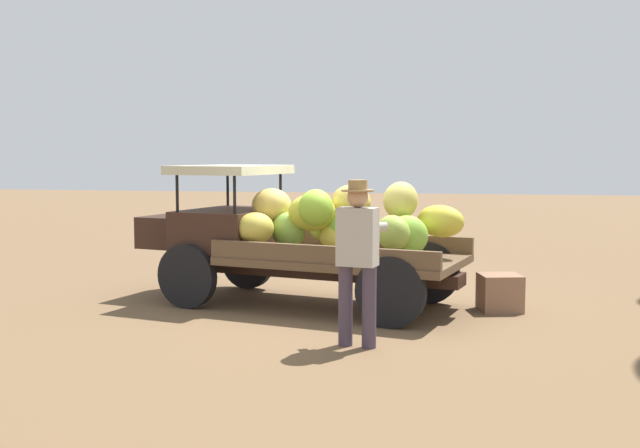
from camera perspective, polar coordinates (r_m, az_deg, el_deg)
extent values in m
plane|color=brown|center=(9.99, 1.03, -6.28)|extent=(60.00, 60.00, 0.00)
cube|color=#331F16|center=(9.93, -0.53, -3.59)|extent=(4.00, 1.32, 0.16)
cylinder|color=black|center=(9.95, -10.10, -3.95)|extent=(0.85, 0.32, 0.84)
cylinder|color=black|center=(11.29, -5.55, -2.80)|extent=(0.85, 0.32, 0.84)
cylinder|color=black|center=(8.71, 5.40, -5.20)|extent=(0.85, 0.32, 0.84)
cylinder|color=black|center=(10.22, 8.27, -3.68)|extent=(0.85, 0.32, 0.84)
cube|color=brown|center=(9.73, 1.89, -2.71)|extent=(3.31, 2.35, 0.10)
cube|color=brown|center=(8.97, -0.04, -2.34)|extent=(2.94, 0.75, 0.22)
cube|color=brown|center=(10.44, 3.54, -1.28)|extent=(2.94, 0.75, 0.22)
cube|color=#331F16|center=(10.44, -6.78, -0.40)|extent=(1.41, 1.73, 0.55)
cube|color=#331F16|center=(10.93, -10.83, -0.49)|extent=(0.92, 1.19, 0.44)
cylinder|color=black|center=(10.10, -10.84, 2.48)|extent=(0.04, 0.04, 0.55)
cylinder|color=black|center=(11.18, -7.06, 2.80)|extent=(0.04, 0.04, 0.55)
cylinder|color=black|center=(9.62, -6.53, 2.41)|extent=(0.04, 0.04, 0.55)
cylinder|color=black|center=(10.75, -3.03, 2.73)|extent=(0.04, 0.04, 0.55)
cube|color=beige|center=(10.39, -6.83, 4.13)|extent=(1.53, 1.75, 0.12)
ellipsoid|color=gold|center=(9.77, 2.39, 1.70)|extent=(0.76, 0.76, 0.45)
ellipsoid|color=gold|center=(9.67, 1.30, -1.00)|extent=(0.58, 0.56, 0.48)
ellipsoid|color=tan|center=(10.04, -3.72, 1.41)|extent=(0.60, 0.66, 0.61)
ellipsoid|color=gold|center=(9.97, 3.08, -0.44)|extent=(0.76, 0.58, 0.44)
ellipsoid|color=#C8B954|center=(9.60, 6.16, 1.81)|extent=(0.55, 0.60, 0.57)
ellipsoid|color=#87BE3B|center=(9.34, 6.63, -0.90)|extent=(0.55, 0.41, 0.53)
ellipsoid|color=#88B62F|center=(9.50, -0.32, 1.24)|extent=(0.61, 0.65, 0.53)
ellipsoid|color=#ABBB43|center=(10.08, 0.61, -0.32)|extent=(0.68, 0.60, 0.43)
ellipsoid|color=gold|center=(9.67, -0.60, 0.87)|extent=(0.70, 0.63, 0.60)
ellipsoid|color=#8EC43E|center=(9.73, 1.60, -0.51)|extent=(0.76, 0.76, 0.52)
ellipsoid|color=#93AD40|center=(9.16, 5.59, -0.67)|extent=(0.64, 0.64, 0.48)
ellipsoid|color=gold|center=(9.65, -4.96, -0.33)|extent=(0.63, 0.67, 0.52)
ellipsoid|color=gold|center=(9.58, 9.17, 0.22)|extent=(0.81, 0.75, 0.50)
ellipsoid|color=#83AD41|center=(9.85, -2.42, -0.50)|extent=(0.50, 0.44, 0.51)
cylinder|color=#433848|center=(7.88, 1.96, -6.23)|extent=(0.15, 0.15, 0.86)
cylinder|color=#433848|center=(7.80, 3.77, -6.35)|extent=(0.15, 0.15, 0.86)
cube|color=#B0A99E|center=(7.73, 2.88, -0.98)|extent=(0.44, 0.31, 0.60)
cylinder|color=#B0A99E|center=(7.85, 2.43, -0.22)|extent=(0.28, 0.40, 0.10)
cylinder|color=#B0A99E|center=(7.79, 3.82, -0.27)|extent=(0.37, 0.34, 0.10)
sphere|color=tan|center=(7.70, 2.90, 2.07)|extent=(0.22, 0.22, 0.22)
cylinder|color=#9D7B4A|center=(7.69, 2.90, 2.56)|extent=(0.34, 0.34, 0.02)
cylinder|color=#9D7B4A|center=(7.69, 2.90, 3.01)|extent=(0.20, 0.20, 0.10)
cube|color=#896148|center=(9.93, 13.56, -5.11)|extent=(0.61, 0.59, 0.47)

